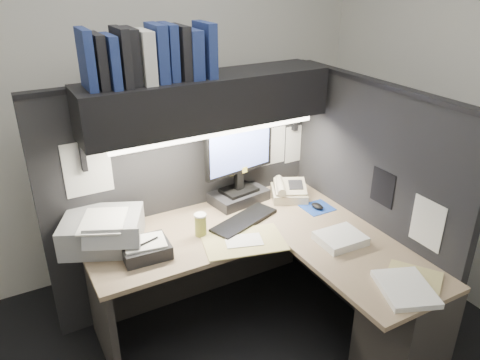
{
  "coord_description": "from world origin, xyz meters",
  "views": [
    {
      "loc": [
        -1.04,
        -1.76,
        2.26
      ],
      "look_at": [
        0.22,
        0.51,
        1.05
      ],
      "focal_mm": 35.0,
      "sensor_mm": 36.0,
      "label": 1
    }
  ],
  "objects_px": {
    "keyboard": "(244,221)",
    "printer": "(103,231)",
    "desk": "(312,296)",
    "monitor": "(239,171)",
    "coffee_cup": "(201,225)",
    "notebook_stack": "(145,249)",
    "telephone": "(289,191)",
    "overhead_shelf": "(207,100)"
  },
  "relations": [
    {
      "from": "keyboard",
      "to": "printer",
      "type": "height_order",
      "value": "printer"
    },
    {
      "from": "printer",
      "to": "desk",
      "type": "bearing_deg",
      "value": -10.13
    },
    {
      "from": "telephone",
      "to": "keyboard",
      "type": "bearing_deg",
      "value": -134.19
    },
    {
      "from": "desk",
      "to": "keyboard",
      "type": "height_order",
      "value": "keyboard"
    },
    {
      "from": "overhead_shelf",
      "to": "desk",
      "type": "bearing_deg",
      "value": -68.21
    },
    {
      "from": "desk",
      "to": "keyboard",
      "type": "xyz_separation_m",
      "value": [
        -0.17,
        0.53,
        0.3
      ]
    },
    {
      "from": "keyboard",
      "to": "printer",
      "type": "distance_m",
      "value": 0.88
    },
    {
      "from": "coffee_cup",
      "to": "notebook_stack",
      "type": "bearing_deg",
      "value": -172.65
    },
    {
      "from": "telephone",
      "to": "printer",
      "type": "height_order",
      "value": "printer"
    },
    {
      "from": "coffee_cup",
      "to": "desk",
      "type": "bearing_deg",
      "value": -47.41
    },
    {
      "from": "desk",
      "to": "notebook_stack",
      "type": "xyz_separation_m",
      "value": [
        -0.85,
        0.47,
        0.33
      ]
    },
    {
      "from": "desk",
      "to": "monitor",
      "type": "bearing_deg",
      "value": 94.04
    },
    {
      "from": "telephone",
      "to": "coffee_cup",
      "type": "relative_size",
      "value": 1.87
    },
    {
      "from": "desk",
      "to": "telephone",
      "type": "relative_size",
      "value": 6.76
    },
    {
      "from": "desk",
      "to": "notebook_stack",
      "type": "relative_size",
      "value": 6.42
    },
    {
      "from": "keyboard",
      "to": "overhead_shelf",
      "type": "bearing_deg",
      "value": 100.26
    },
    {
      "from": "keyboard",
      "to": "coffee_cup",
      "type": "distance_m",
      "value": 0.31
    },
    {
      "from": "printer",
      "to": "notebook_stack",
      "type": "height_order",
      "value": "printer"
    },
    {
      "from": "keyboard",
      "to": "notebook_stack",
      "type": "height_order",
      "value": "notebook_stack"
    },
    {
      "from": "keyboard",
      "to": "notebook_stack",
      "type": "distance_m",
      "value": 0.68
    },
    {
      "from": "keyboard",
      "to": "telephone",
      "type": "relative_size",
      "value": 1.93
    },
    {
      "from": "desk",
      "to": "coffee_cup",
      "type": "relative_size",
      "value": 12.64
    },
    {
      "from": "printer",
      "to": "notebook_stack",
      "type": "relative_size",
      "value": 1.68
    },
    {
      "from": "desk",
      "to": "monitor",
      "type": "relative_size",
      "value": 2.93
    },
    {
      "from": "monitor",
      "to": "telephone",
      "type": "xyz_separation_m",
      "value": [
        0.34,
        -0.12,
        -0.18
      ]
    },
    {
      "from": "desk",
      "to": "telephone",
      "type": "bearing_deg",
      "value": 67.35
    },
    {
      "from": "overhead_shelf",
      "to": "monitor",
      "type": "xyz_separation_m",
      "value": [
        0.24,
        0.05,
        -0.54
      ]
    },
    {
      "from": "keyboard",
      "to": "notebook_stack",
      "type": "bearing_deg",
      "value": 164.78
    },
    {
      "from": "desk",
      "to": "coffee_cup",
      "type": "bearing_deg",
      "value": 132.59
    },
    {
      "from": "overhead_shelf",
      "to": "notebook_stack",
      "type": "distance_m",
      "value": 0.95
    },
    {
      "from": "desk",
      "to": "printer",
      "type": "distance_m",
      "value": 1.3
    },
    {
      "from": "telephone",
      "to": "coffee_cup",
      "type": "height_order",
      "value": "coffee_cup"
    },
    {
      "from": "telephone",
      "to": "overhead_shelf",
      "type": "bearing_deg",
      "value": -159.83
    },
    {
      "from": "overhead_shelf",
      "to": "monitor",
      "type": "distance_m",
      "value": 0.59
    },
    {
      "from": "monitor",
      "to": "printer",
      "type": "relative_size",
      "value": 1.3
    },
    {
      "from": "coffee_cup",
      "to": "notebook_stack",
      "type": "distance_m",
      "value": 0.37
    },
    {
      "from": "notebook_stack",
      "to": "overhead_shelf",
      "type": "bearing_deg",
      "value": 27.03
    },
    {
      "from": "coffee_cup",
      "to": "printer",
      "type": "bearing_deg",
      "value": 160.6
    },
    {
      "from": "keyboard",
      "to": "printer",
      "type": "bearing_deg",
      "value": 147.96
    },
    {
      "from": "desk",
      "to": "monitor",
      "type": "distance_m",
      "value": 0.95
    },
    {
      "from": "telephone",
      "to": "notebook_stack",
      "type": "distance_m",
      "value": 1.15
    },
    {
      "from": "desk",
      "to": "keyboard",
      "type": "distance_m",
      "value": 0.63
    }
  ]
}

